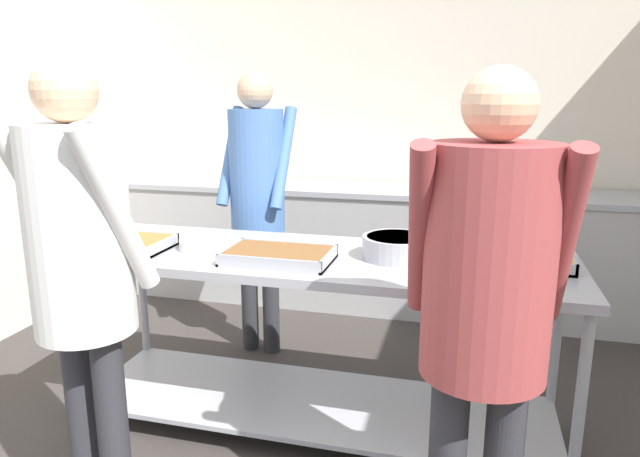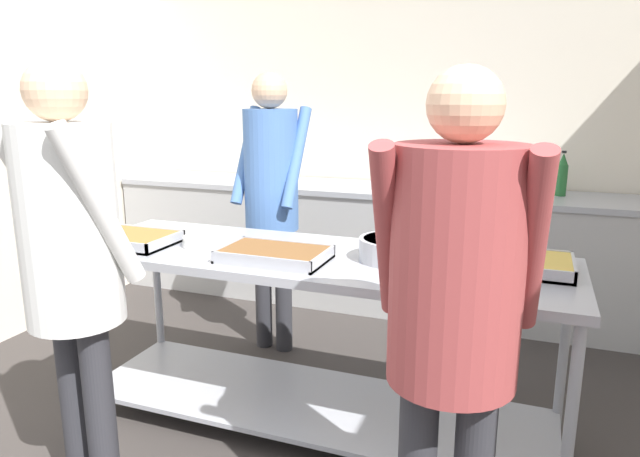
{
  "view_description": "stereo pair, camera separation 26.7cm",
  "coord_description": "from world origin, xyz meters",
  "px_view_note": "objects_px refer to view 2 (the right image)",
  "views": [
    {
      "loc": [
        0.73,
        -0.9,
        1.58
      ],
      "look_at": [
        0.06,
        1.61,
        0.97
      ],
      "focal_mm": 32.0,
      "sensor_mm": 36.0,
      "label": 1
    },
    {
      "loc": [
        0.98,
        -0.82,
        1.58
      ],
      "look_at": [
        0.06,
        1.61,
        0.97
      ],
      "focal_mm": 32.0,
      "sensor_mm": 36.0,
      "label": 2
    }
  ],
  "objects_px": {
    "guest_serving_left": "(455,295)",
    "cook_behind_counter": "(271,182)",
    "serving_tray_vegetables": "(131,239)",
    "sauce_pan": "(395,248)",
    "plate_stack": "(210,241)",
    "serving_tray_roast": "(514,263)",
    "serving_tray_greens": "(274,255)",
    "guest_serving_right": "(71,247)",
    "water_bottle": "(562,175)"
  },
  "relations": [
    {
      "from": "guest_serving_left",
      "to": "cook_behind_counter",
      "type": "relative_size",
      "value": 0.97
    },
    {
      "from": "plate_stack",
      "to": "serving_tray_roast",
      "type": "bearing_deg",
      "value": 5.25
    },
    {
      "from": "plate_stack",
      "to": "guest_serving_left",
      "type": "relative_size",
      "value": 0.16
    },
    {
      "from": "guest_serving_left",
      "to": "cook_behind_counter",
      "type": "bearing_deg",
      "value": 130.93
    },
    {
      "from": "serving_tray_roast",
      "to": "guest_serving_right",
      "type": "distance_m",
      "value": 1.74
    },
    {
      "from": "cook_behind_counter",
      "to": "serving_tray_vegetables",
      "type": "bearing_deg",
      "value": -110.78
    },
    {
      "from": "serving_tray_greens",
      "to": "serving_tray_roast",
      "type": "height_order",
      "value": "same"
    },
    {
      "from": "sauce_pan",
      "to": "guest_serving_right",
      "type": "height_order",
      "value": "guest_serving_right"
    },
    {
      "from": "serving_tray_greens",
      "to": "serving_tray_vegetables",
      "type": "bearing_deg",
      "value": 179.69
    },
    {
      "from": "guest_serving_left",
      "to": "guest_serving_right",
      "type": "distance_m",
      "value": 1.34
    },
    {
      "from": "sauce_pan",
      "to": "water_bottle",
      "type": "distance_m",
      "value": 1.94
    },
    {
      "from": "serving_tray_vegetables",
      "to": "guest_serving_right",
      "type": "relative_size",
      "value": 0.25
    },
    {
      "from": "serving_tray_greens",
      "to": "cook_behind_counter",
      "type": "xyz_separation_m",
      "value": [
        -0.44,
        0.89,
        0.17
      ]
    },
    {
      "from": "sauce_pan",
      "to": "water_bottle",
      "type": "bearing_deg",
      "value": 68.06
    },
    {
      "from": "plate_stack",
      "to": "serving_tray_greens",
      "type": "bearing_deg",
      "value": -16.26
    },
    {
      "from": "guest_serving_right",
      "to": "sauce_pan",
      "type": "bearing_deg",
      "value": 41.48
    },
    {
      "from": "guest_serving_left",
      "to": "water_bottle",
      "type": "relative_size",
      "value": 5.44
    },
    {
      "from": "plate_stack",
      "to": "water_bottle",
      "type": "distance_m",
      "value": 2.48
    },
    {
      "from": "serving_tray_vegetables",
      "to": "serving_tray_greens",
      "type": "distance_m",
      "value": 0.77
    },
    {
      "from": "guest_serving_right",
      "to": "water_bottle",
      "type": "xyz_separation_m",
      "value": [
        1.7,
        2.66,
        -0.0
      ]
    },
    {
      "from": "cook_behind_counter",
      "to": "water_bottle",
      "type": "xyz_separation_m",
      "value": [
        1.66,
        1.09,
        -0.02
      ]
    },
    {
      "from": "serving_tray_roast",
      "to": "guest_serving_right",
      "type": "height_order",
      "value": "guest_serving_right"
    },
    {
      "from": "guest_serving_right",
      "to": "serving_tray_greens",
      "type": "bearing_deg",
      "value": 54.57
    },
    {
      "from": "sauce_pan",
      "to": "cook_behind_counter",
      "type": "xyz_separation_m",
      "value": [
        -0.93,
        0.7,
        0.15
      ]
    },
    {
      "from": "cook_behind_counter",
      "to": "serving_tray_greens",
      "type": "bearing_deg",
      "value": -63.89
    },
    {
      "from": "guest_serving_left",
      "to": "guest_serving_right",
      "type": "xyz_separation_m",
      "value": [
        -1.33,
        -0.07,
        0.04
      ]
    },
    {
      "from": "sauce_pan",
      "to": "serving_tray_vegetables",
      "type": "bearing_deg",
      "value": -171.76
    },
    {
      "from": "plate_stack",
      "to": "guest_serving_right",
      "type": "relative_size",
      "value": 0.15
    },
    {
      "from": "sauce_pan",
      "to": "guest_serving_right",
      "type": "relative_size",
      "value": 0.27
    },
    {
      "from": "guest_serving_left",
      "to": "serving_tray_roast",
      "type": "bearing_deg",
      "value": 80.9
    },
    {
      "from": "serving_tray_roast",
      "to": "guest_serving_left",
      "type": "xyz_separation_m",
      "value": [
        -0.14,
        -0.84,
        0.12
      ]
    },
    {
      "from": "serving_tray_greens",
      "to": "serving_tray_roast",
      "type": "bearing_deg",
      "value": 13.83
    },
    {
      "from": "serving_tray_greens",
      "to": "water_bottle",
      "type": "bearing_deg",
      "value": 58.46
    },
    {
      "from": "serving_tray_greens",
      "to": "serving_tray_roast",
      "type": "relative_size",
      "value": 0.98
    },
    {
      "from": "serving_tray_roast",
      "to": "cook_behind_counter",
      "type": "xyz_separation_m",
      "value": [
        -1.43,
        0.65,
        0.17
      ]
    },
    {
      "from": "plate_stack",
      "to": "serving_tray_roast",
      "type": "distance_m",
      "value": 1.4
    },
    {
      "from": "plate_stack",
      "to": "guest_serving_right",
      "type": "distance_m",
      "value": 0.81
    },
    {
      "from": "serving_tray_roast",
      "to": "cook_behind_counter",
      "type": "distance_m",
      "value": 1.58
    },
    {
      "from": "plate_stack",
      "to": "water_bottle",
      "type": "xyz_separation_m",
      "value": [
        1.62,
        1.87,
        0.16
      ]
    },
    {
      "from": "plate_stack",
      "to": "sauce_pan",
      "type": "height_order",
      "value": "sauce_pan"
    },
    {
      "from": "sauce_pan",
      "to": "guest_serving_left",
      "type": "height_order",
      "value": "guest_serving_left"
    },
    {
      "from": "serving_tray_vegetables",
      "to": "guest_serving_right",
      "type": "height_order",
      "value": "guest_serving_right"
    },
    {
      "from": "serving_tray_vegetables",
      "to": "guest_serving_left",
      "type": "xyz_separation_m",
      "value": [
        1.63,
        -0.6,
        0.12
      ]
    },
    {
      "from": "cook_behind_counter",
      "to": "sauce_pan",
      "type": "bearing_deg",
      "value": -37.08
    },
    {
      "from": "cook_behind_counter",
      "to": "water_bottle",
      "type": "bearing_deg",
      "value": 33.45
    },
    {
      "from": "serving_tray_greens",
      "to": "cook_behind_counter",
      "type": "distance_m",
      "value": 1.01
    },
    {
      "from": "sauce_pan",
      "to": "guest_serving_left",
      "type": "distance_m",
      "value": 0.87
    },
    {
      "from": "plate_stack",
      "to": "guest_serving_left",
      "type": "height_order",
      "value": "guest_serving_left"
    },
    {
      "from": "serving_tray_roast",
      "to": "guest_serving_left",
      "type": "height_order",
      "value": "guest_serving_left"
    },
    {
      "from": "serving_tray_vegetables",
      "to": "serving_tray_roast",
      "type": "relative_size",
      "value": 0.88
    }
  ]
}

